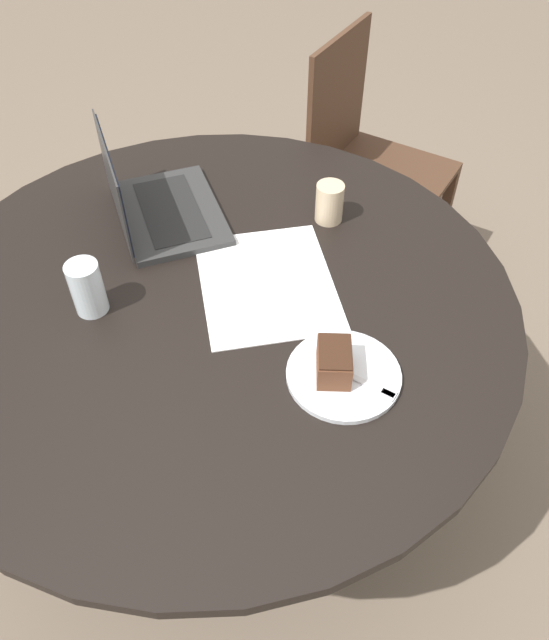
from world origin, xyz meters
TOP-DOWN VIEW (x-y plane):
  - ground_plane at (0.00, 0.00)m, footprint 12.00×12.00m
  - dining_table at (0.00, 0.00)m, footprint 1.36×1.36m
  - chair at (-0.91, 0.40)m, footprint 0.57×0.57m
  - paper_document at (-0.04, 0.12)m, footprint 0.43×0.38m
  - plate at (0.22, 0.29)m, footprint 0.23×0.23m
  - cake_slice at (0.21, 0.27)m, footprint 0.10×0.07m
  - fork at (0.24, 0.32)m, footprint 0.10×0.16m
  - coffee_glass at (-0.29, 0.26)m, footprint 0.07×0.07m
  - water_glass at (0.06, -0.26)m, footprint 0.07×0.07m
  - laptop at (-0.26, -0.17)m, footprint 0.41×0.36m

SIDE VIEW (x-z plane):
  - ground_plane at x=0.00m, z-range 0.00..0.00m
  - chair at x=-0.91m, z-range 0.02..0.91m
  - dining_table at x=0.00m, z-range 0.23..0.93m
  - paper_document at x=-0.04m, z-range 0.70..0.71m
  - plate at x=0.22m, z-range 0.70..0.72m
  - fork at x=0.24m, z-range 0.72..0.72m
  - laptop at x=-0.26m, z-range 0.63..0.86m
  - cake_slice at x=0.21m, z-range 0.72..0.78m
  - coffee_glass at x=-0.29m, z-range 0.70..0.81m
  - water_glass at x=0.06m, z-range 0.70..0.83m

